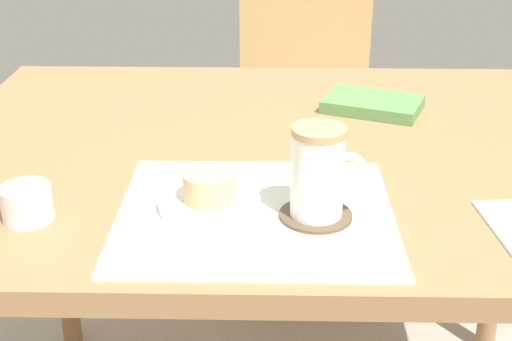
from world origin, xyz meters
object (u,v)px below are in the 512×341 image
at_px(dining_table, 284,183).
at_px(wooden_chair, 307,122).
at_px(coffee_mug, 319,172).
at_px(pastry_plate, 210,203).
at_px(pastry, 209,186).
at_px(sugar_bowl, 27,203).
at_px(small_book, 373,104).

distance_m(dining_table, wooden_chair, 0.84).
distance_m(dining_table, coffee_mug, 0.31).
xyz_separation_m(dining_table, pastry_plate, (-0.11, -0.24, 0.09)).
bearing_deg(pastry, pastry_plate, 180.00).
bearing_deg(sugar_bowl, wooden_chair, 68.02).
bearing_deg(pastry, wooden_chair, 79.72).
relative_size(pastry_plate, sugar_bowl, 2.09).
bearing_deg(coffee_mug, small_book, 73.38).
bearing_deg(small_book, sugar_bowl, -118.18).
height_order(sugar_bowl, small_book, sugar_bowl).
bearing_deg(pastry_plate, sugar_bowl, -172.24).
bearing_deg(dining_table, wooden_chair, 84.23).
bearing_deg(pastry_plate, pastry, 0.00).
xyz_separation_m(pastry, sugar_bowl, (-0.25, -0.03, -0.01)).
distance_m(pastry_plate, coffee_mug, 0.17).
distance_m(coffee_mug, small_book, 0.47).
bearing_deg(dining_table, pastry_plate, -114.19).
distance_m(dining_table, pastry_plate, 0.28).
xyz_separation_m(dining_table, wooden_chair, (0.08, 0.81, -0.20)).
height_order(coffee_mug, small_book, coffee_mug).
bearing_deg(small_book, wooden_chair, 119.75).
bearing_deg(wooden_chair, sugar_bowl, 64.70).
bearing_deg(wooden_chair, coffee_mug, 84.56).
height_order(wooden_chair, coffee_mug, coffee_mug).
relative_size(wooden_chair, coffee_mug, 6.79).
xyz_separation_m(pastry, small_book, (0.28, 0.42, -0.02)).
bearing_deg(wooden_chair, pastry_plate, 76.41).
xyz_separation_m(dining_table, pastry, (-0.11, -0.24, 0.11)).
relative_size(dining_table, small_book, 6.74).
xyz_separation_m(wooden_chair, coffee_mug, (-0.04, -1.09, 0.35)).
distance_m(pastry_plate, sugar_bowl, 0.25).
bearing_deg(pastry_plate, wooden_chair, 79.72).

